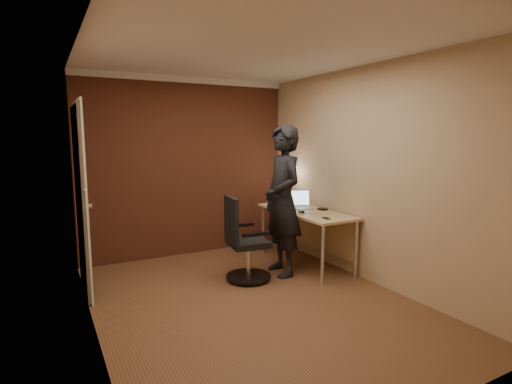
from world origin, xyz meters
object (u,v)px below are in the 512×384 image
Objects in this scene: wallet at (323,209)px; person at (283,201)px; mouse at (301,211)px; office_chair at (243,245)px; desk at (310,219)px; desk_lamp at (286,174)px; laptop at (298,203)px; phone at (326,218)px.

wallet is 0.06× the size of person.
office_chair reaches higher than mouse.
desk_lamp is (0.02, 0.61, 0.55)m from desk.
person is (-0.49, -0.38, 0.12)m from laptop.
laptop reaches higher than mouse.
office_chair is (-1.06, -0.14, -0.17)m from desk.
desk_lamp reaches higher than desk.
desk is 0.63m from person.
wallet is at bearing 102.60° from person.
laptop is 1.15m from office_chair.
wallet is at bearing -79.37° from desk_lamp.
laptop is at bearing 89.92° from phone.
phone is 0.06× the size of person.
desk_lamp is at bearing 82.83° from laptop.
wallet reaches higher than desk.
phone is at bearing -98.96° from desk_lamp.
office_chair reaches higher than wallet.
mouse is at bearing -155.23° from desk.
office_chair is at bearing -176.95° from wallet.
wallet is at bearing 3.05° from office_chair.
desk_lamp is 0.54× the size of office_chair.
person is (-0.54, -0.76, -0.23)m from desk_lamp.
laptop is (-0.03, 0.23, 0.19)m from desk.
phone is at bearing -24.37° from office_chair.
wallet reaches higher than phone.
laptop is 0.37m from mouse.
wallet is (0.18, -0.31, -0.05)m from laptop.
person is (-0.31, -0.05, 0.17)m from mouse.
desk is at bearing 152.03° from wallet.
mouse is at bearing -118.44° from laptop.
desk_lamp reaches higher than office_chair.
person reaches higher than phone.
desk_lamp is 0.81m from wallet.
wallet is 0.69m from person.
desk is 0.30m from laptop.
phone is (0.04, -0.45, -0.01)m from mouse.
wallet is (0.35, 0.02, -0.01)m from mouse.
mouse is (-0.22, -0.71, -0.40)m from desk_lamp.
desk is 13.64× the size of wallet.
wallet is at bearing 66.06° from phone.
laptop is (-0.05, -0.38, -0.35)m from desk_lamp.
desk is at bearing -91.49° from desk_lamp.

